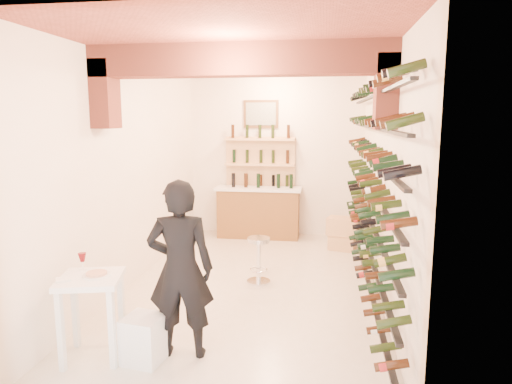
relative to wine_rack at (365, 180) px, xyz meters
The scene contains 11 objects.
ground 2.18m from the wine_rack, behind, with size 6.00×6.00×0.00m, color beige.
room_shell 1.70m from the wine_rack, behind, with size 3.52×6.02×3.21m.
wine_rack is the anchor object (origin of this frame).
back_counter 3.38m from the wine_rack, 124.66° to the left, with size 1.70×0.62×1.29m.
back_shelving 3.44m from the wine_rack, 122.37° to the left, with size 1.40×0.31×2.73m.
tasting_table 3.69m from the wine_rack, 141.08° to the right, with size 0.71×0.71×1.02m.
white_stool 3.45m from the wine_rack, 135.10° to the right, with size 0.37×0.37×0.46m, color white.
person 2.90m from the wine_rack, 133.01° to the right, with size 0.66×0.43×1.80m, color black.
chrome_barstool 1.87m from the wine_rack, behind, with size 0.35×0.35×0.67m.
crate_lower 2.43m from the wine_rack, 95.60° to the left, with size 0.47×0.33×0.28m, color tan.
crate_upper 2.27m from the wine_rack, 95.60° to the left, with size 0.54×0.37×0.31m, color tan.
Camera 1 is at (0.98, -6.24, 2.38)m, focal length 32.10 mm.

